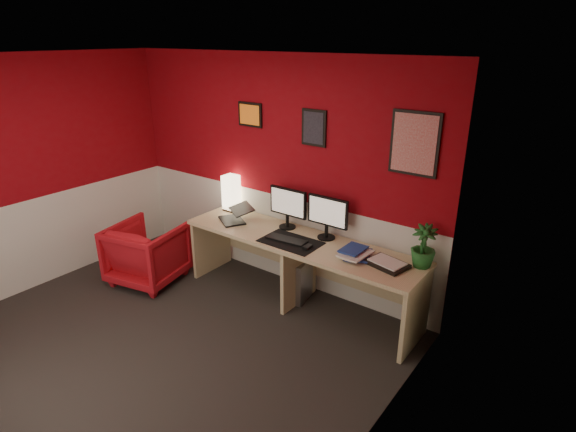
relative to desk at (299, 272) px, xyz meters
The scene contains 26 objects.
ground 1.57m from the desk, 112.90° to the right, with size 4.00×3.50×0.01m, color black.
ceiling 2.62m from the desk, 112.90° to the right, with size 4.00×3.50×0.01m, color white.
wall_back 1.12m from the desk, 149.83° to the left, with size 4.00×0.01×2.50m, color maroon.
wall_left 3.08m from the desk, 151.55° to the right, with size 0.01×3.50×2.50m, color maroon.
wall_right 2.18m from the desk, 44.97° to the right, with size 0.01×3.50×2.50m, color maroon.
wainscot_back 0.70m from the desk, 150.19° to the left, with size 4.00×0.01×1.00m, color silver.
wainscot_left 2.95m from the desk, 151.51° to the right, with size 0.01×3.50×1.00m, color silver.
wainscot_right 1.99m from the desk, 45.07° to the right, with size 0.01×3.50×1.00m, color silver.
desk is the anchor object (origin of this frame).
shoji_lamp 1.28m from the desk, 168.82° to the left, with size 0.16×0.16×0.40m, color #FFE5B2.
laptop 1.01m from the desk, behind, with size 0.33×0.23×0.22m, color black.
monitor_left 0.74m from the desk, 147.46° to the left, with size 0.45×0.06×0.58m, color black.
monitor_right 0.71m from the desk, 44.39° to the left, with size 0.45×0.06×0.58m, color black.
desk_mat 0.38m from the desk, 107.77° to the right, with size 0.60×0.38×0.01m, color black.
keyboard 0.40m from the desk, 129.16° to the right, with size 0.42×0.14×0.02m, color black.
mouse 0.45m from the desk, 34.99° to the right, with size 0.06×0.10×0.03m, color black.
book_bottom 0.67m from the desk, ahead, with size 0.23×0.30×0.03m, color navy.
book_middle 0.67m from the desk, ahead, with size 0.23×0.31×0.02m, color silver.
book_top 0.67m from the desk, ahead, with size 0.20×0.26×0.02m, color navy.
zen_tray 1.03m from the desk, ahead, with size 0.35×0.25×0.03m, color black.
potted_plant 1.34m from the desk, ahead, with size 0.22×0.22×0.39m, color #19591E.
pc_tower 0.20m from the desk, 116.04° to the left, with size 0.20×0.45×0.45m, color #99999E.
armchair 1.78m from the desk, 159.50° to the right, with size 0.73×0.75×0.69m, color #B70C15.
art_left 1.76m from the desk, 159.75° to the left, with size 0.32×0.02×0.26m, color orange.
art_center 1.47m from the desk, 101.55° to the left, with size 0.28×0.02×0.36m, color black.
art_right 1.75m from the desk, 18.72° to the left, with size 0.44×0.02×0.56m, color red.
Camera 1 is at (3.04, -2.09, 2.66)m, focal length 28.98 mm.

